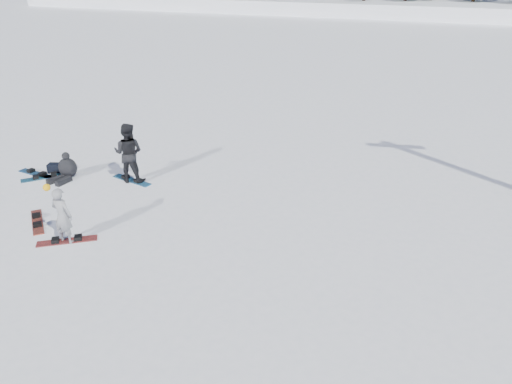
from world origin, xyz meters
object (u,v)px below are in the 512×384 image
snowboarder_woman (62,215)px  seated_rider (67,168)px  gear_bag (55,168)px  snowboard_loose_b (37,222)px  snowboard_loose_a (45,177)px  snowboarder_man (129,153)px  snowboard_loose_c (37,174)px

snowboarder_woman → seated_rider: size_ratio=1.49×
gear_bag → snowboard_loose_b: (1.84, -3.05, -0.14)m
snowboard_loose_a → snowboarder_man: bearing=-29.8°
seated_rider → snowboard_loose_c: (-1.17, -0.11, -0.32)m
seated_rider → gear_bag: size_ratio=2.48×
gear_bag → snowboard_loose_a: (-0.03, -0.50, -0.14)m
snowboard_loose_a → snowboard_loose_c: size_ratio=1.00×
snowboarder_woman → snowboard_loose_c: (-3.74, 3.26, -0.76)m
snowboarder_man → gear_bag: size_ratio=4.34×
snowboard_loose_a → snowboard_loose_c: 0.47m
gear_bag → seated_rider: bearing=-20.1°
seated_rider → snowboard_loose_b: (1.14, -2.79, -0.32)m
snowboarder_woman → snowboard_loose_c: bearing=-37.9°
snowboarder_woman → snowboard_loose_a: 4.60m
snowboarder_woman → snowboard_loose_b: bearing=-18.8°
snowboard_loose_b → snowboard_loose_a: bearing=172.9°
gear_bag → snowboard_loose_a: bearing=-93.0°
gear_bag → snowboard_loose_b: size_ratio=0.30×
snowboarder_woman → seated_rider: 4.26m
snowboard_loose_c → gear_bag: bearing=47.1°
snowboarder_man → snowboard_loose_c: bearing=-0.3°
gear_bag → snowboarder_man: bearing=4.5°
snowboarder_woman → gear_bag: snowboarder_woman is taller
snowboarder_woman → gear_bag: 4.92m
snowboard_loose_c → seated_rider: bearing=14.8°
seated_rider → snowboard_loose_a: size_ratio=0.74×
snowboard_loose_a → gear_bag: bearing=42.9°
snowboarder_man → snowboard_loose_a: size_ratio=1.30×
snowboarder_woman → snowboard_loose_b: snowboarder_woman is taller
seated_rider → snowboarder_woman: bearing=-35.5°
snowboarder_man → seated_rider: snowboarder_man is taller
seated_rider → snowboard_loose_a: 0.83m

